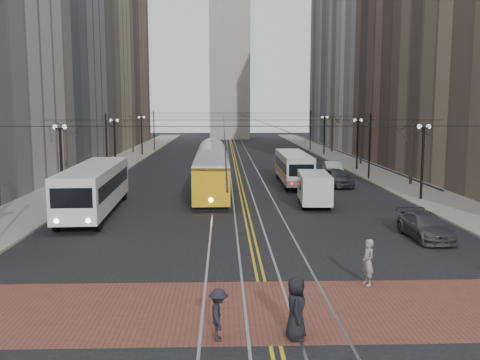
{
  "coord_description": "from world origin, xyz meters",
  "views": [
    {
      "loc": [
        -1.55,
        -22.23,
        7.15
      ],
      "look_at": [
        -0.6,
        8.2,
        3.0
      ],
      "focal_mm": 40.0,
      "sensor_mm": 36.0,
      "label": 1
    }
  ],
  "objects": [
    {
      "name": "streetcar",
      "position": [
        -2.5,
        20.69,
        1.67
      ],
      "size": [
        2.83,
        14.2,
        3.34
      ],
      "primitive_type": "cube",
      "rotation": [
        0.0,
        0.0,
        0.01
      ],
      "color": "yellow",
      "rests_on": "ground"
    },
    {
      "name": "building_right_far",
      "position": [
        25.5,
        86.0,
        20.0
      ],
      "size": [
        16.0,
        20.0,
        40.0
      ],
      "primitive_type": "cube",
      "color": "slate",
      "rests_on": "ground"
    },
    {
      "name": "trolley_wires",
      "position": [
        0.0,
        34.83,
        3.77
      ],
      "size": [
        25.96,
        120.0,
        6.6
      ],
      "color": "black",
      "rests_on": "ground"
    },
    {
      "name": "sidewalk_left",
      "position": [
        -15.0,
        45.0,
        0.07
      ],
      "size": [
        5.0,
        140.0,
        0.15
      ],
      "primitive_type": "cube",
      "color": "gray",
      "rests_on": "ground"
    },
    {
      "name": "building_right_mid",
      "position": [
        25.5,
        46.0,
        17.0
      ],
      "size": [
        16.0,
        20.0,
        34.0
      ],
      "primitive_type": "cube",
      "color": "brown",
      "rests_on": "ground"
    },
    {
      "name": "building_left_far",
      "position": [
        -25.5,
        86.0,
        20.0
      ],
      "size": [
        16.0,
        20.0,
        40.0
      ],
      "primitive_type": "cube",
      "color": "brown",
      "rests_on": "ground"
    },
    {
      "name": "sidewalk_right",
      "position": [
        15.0,
        45.0,
        0.07
      ],
      "size": [
        5.0,
        140.0,
        0.15
      ],
      "primitive_type": "cube",
      "color": "gray",
      "rests_on": "ground"
    },
    {
      "name": "cargo_van",
      "position": [
        5.06,
        16.0,
        1.2
      ],
      "size": [
        2.45,
        5.55,
        2.4
      ],
      "primitive_type": "cube",
      "rotation": [
        0.0,
        0.0,
        -0.07
      ],
      "color": "silver",
      "rests_on": "ground"
    },
    {
      "name": "sedan_grey",
      "position": [
        8.72,
        25.63,
        0.84
      ],
      "size": [
        2.77,
        5.18,
        1.68
      ],
      "primitive_type": "imported",
      "rotation": [
        0.0,
        0.0,
        0.17
      ],
      "color": "#383C3F",
      "rests_on": "ground"
    },
    {
      "name": "street_trees",
      "position": [
        0.0,
        35.25,
        2.8
      ],
      "size": [
        31.68,
        53.28,
        5.6
      ],
      "color": "#382D23",
      "rests_on": "ground"
    },
    {
      "name": "transit_bus",
      "position": [
        -10.24,
        13.65,
        1.63
      ],
      "size": [
        3.24,
        13.1,
        3.25
      ],
      "primitive_type": "cube",
      "rotation": [
        0.0,
        0.0,
        0.04
      ],
      "color": "white",
      "rests_on": "ground"
    },
    {
      "name": "sedan_parked",
      "position": [
        9.5,
        6.1,
        0.69
      ],
      "size": [
        2.08,
        4.8,
        1.37
      ],
      "primitive_type": "imported",
      "rotation": [
        0.0,
        0.0,
        0.03
      ],
      "color": "#42454A",
      "rests_on": "ground"
    },
    {
      "name": "pedestrian_d",
      "position": [
        -1.72,
        -6.5,
        0.83
      ],
      "size": [
        0.63,
        1.07,
        1.63
      ],
      "primitive_type": "imported",
      "rotation": [
        0.0,
        0.0,
        1.6
      ],
      "color": "black",
      "rests_on": "crosswalk_band"
    },
    {
      "name": "pedestrian_b",
      "position": [
        4.27,
        -1.5,
        0.95
      ],
      "size": [
        0.58,
        0.76,
        1.88
      ],
      "primitive_type": "imported",
      "rotation": [
        0.0,
        0.0,
        4.91
      ],
      "color": "gray",
      "rests_on": "crosswalk_band"
    },
    {
      "name": "ground",
      "position": [
        0.0,
        0.0,
        0.0
      ],
      "size": [
        260.0,
        260.0,
        0.0
      ],
      "primitive_type": "plane",
      "color": "black",
      "rests_on": "ground"
    },
    {
      "name": "crosswalk_band",
      "position": [
        0.0,
        -4.0,
        0.01
      ],
      "size": [
        25.0,
        6.0,
        0.01
      ],
      "primitive_type": "cube",
      "color": "brown",
      "rests_on": "ground"
    },
    {
      "name": "rear_bus",
      "position": [
        5.0,
        27.25,
        1.46
      ],
      "size": [
        2.54,
        11.19,
        2.91
      ],
      "primitive_type": "cube",
      "rotation": [
        0.0,
        0.0,
        -0.01
      ],
      "color": "silver",
      "rests_on": "ground"
    },
    {
      "name": "sedan_silver",
      "position": [
        9.85,
        32.73,
        0.78
      ],
      "size": [
        1.91,
        4.82,
        1.56
      ],
      "primitive_type": "imported",
      "rotation": [
        0.0,
        0.0,
        -0.06
      ],
      "color": "#9EA0A5",
      "rests_on": "ground"
    },
    {
      "name": "centre_lines",
      "position": [
        0.0,
        45.0,
        0.01
      ],
      "size": [
        0.42,
        130.0,
        0.01
      ],
      "primitive_type": "cube",
      "color": "gold",
      "rests_on": "ground"
    },
    {
      "name": "pedestrian_a",
      "position": [
        0.67,
        -6.5,
        1.0
      ],
      "size": [
        0.77,
        1.05,
        1.98
      ],
      "primitive_type": "imported",
      "rotation": [
        0.0,
        0.0,
        1.42
      ],
      "color": "black",
      "rests_on": "crosswalk_band"
    },
    {
      "name": "streetcar_rails",
      "position": [
        0.0,
        45.0,
        0.0
      ],
      "size": [
        4.8,
        130.0,
        0.02
      ],
      "primitive_type": "cube",
      "color": "gray",
      "rests_on": "ground"
    },
    {
      "name": "lamp_posts",
      "position": [
        -0.0,
        28.75,
        2.8
      ],
      "size": [
        27.6,
        57.2,
        5.6
      ],
      "color": "black",
      "rests_on": "ground"
    },
    {
      "name": "building_left_mid",
      "position": [
        -25.5,
        46.0,
        17.0
      ],
      "size": [
        16.0,
        20.0,
        34.0
      ],
      "primitive_type": "cube",
      "color": "slate",
      "rests_on": "ground"
    }
  ]
}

